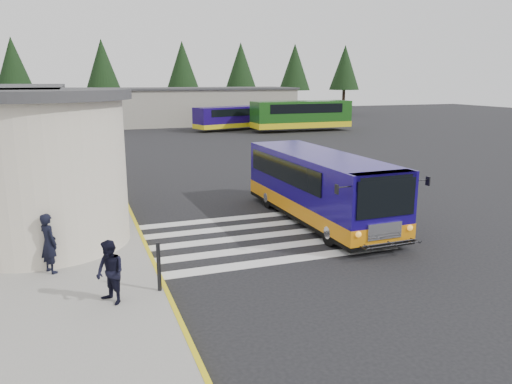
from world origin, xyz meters
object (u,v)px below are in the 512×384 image
object	(u,v)px
transit_bus	(319,189)
far_bus_b	(301,114)
pedestrian_a	(49,243)
bollard	(159,267)
far_bus_a	(231,117)
pedestrian_b	(110,272)

from	to	relation	value
transit_bus	far_bus_b	bearing A→B (deg)	64.86
pedestrian_a	bollard	xyz separation A→B (m)	(2.56, -2.20, -0.20)
far_bus_b	far_bus_a	bearing A→B (deg)	61.96
far_bus_a	far_bus_b	xyz separation A→B (m)	(6.35, -3.39, 0.35)
pedestrian_a	far_bus_a	size ratio (longest dim) A/B	0.20
pedestrian_b	bollard	bearing A→B (deg)	75.38
bollard	far_bus_b	xyz separation A→B (m)	(20.09, 34.77, 0.93)
pedestrian_a	bollard	world-z (taller)	pedestrian_a
pedestrian_a	bollard	distance (m)	3.38
transit_bus	pedestrian_a	bearing A→B (deg)	-166.22
bollard	far_bus_b	bearing A→B (deg)	59.98
transit_bus	far_bus_b	distance (m)	32.88
transit_bus	pedestrian_a	xyz separation A→B (m)	(-9.33, -2.51, -0.24)
pedestrian_a	far_bus_a	xyz separation A→B (m)	(16.31, 35.96, 0.38)
far_bus_a	pedestrian_a	bearing A→B (deg)	138.75
far_bus_b	bollard	bearing A→B (deg)	150.06
transit_bus	bollard	world-z (taller)	transit_bus
pedestrian_b	far_bus_b	world-z (taller)	far_bus_b
transit_bus	pedestrian_a	size ratio (longest dim) A/B	5.51
bollard	pedestrian_a	bearing A→B (deg)	139.33
pedestrian_b	far_bus_a	xyz separation A→B (m)	(14.91, 38.49, 0.45)
far_bus_a	pedestrian_b	bearing A→B (deg)	141.97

